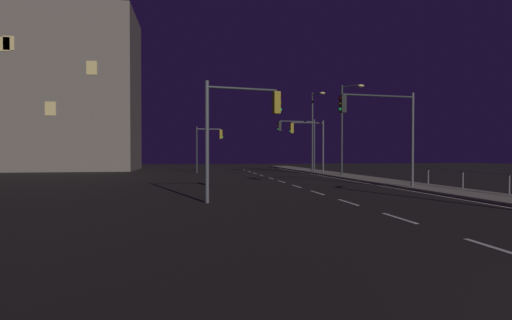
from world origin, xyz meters
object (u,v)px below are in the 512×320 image
object	(u,v)px
traffic_light_far_right	(209,141)
traffic_light_overhead_east	(298,135)
traffic_light_far_center	(381,119)
street_lamp_mid_block	(345,121)
traffic_light_mid_right	(308,136)
building_distant	(41,91)
street_lamp_far_end	(314,125)
traffic_light_near_left	(241,118)

from	to	relation	value
traffic_light_far_right	traffic_light_overhead_east	size ratio (longest dim) A/B	0.90
traffic_light_far_center	street_lamp_mid_block	size ratio (longest dim) A/B	0.68
traffic_light_mid_right	building_distant	size ratio (longest dim) A/B	0.23
street_lamp_mid_block	street_lamp_far_end	size ratio (longest dim) A/B	0.96
street_lamp_mid_block	traffic_light_overhead_east	bearing A→B (deg)	113.78
traffic_light_overhead_east	street_lamp_mid_block	distance (m)	6.49
traffic_light_mid_right	traffic_light_far_right	distance (m)	10.71
traffic_light_overhead_east	traffic_light_far_center	bearing A→B (deg)	-90.83
traffic_light_far_center	traffic_light_overhead_east	xyz separation A→B (m)	(0.26, 17.95, -0.01)
traffic_light_mid_right	street_lamp_far_end	size ratio (longest dim) A/B	0.61
traffic_light_mid_right	traffic_light_near_left	bearing A→B (deg)	-114.58
traffic_light_far_right	traffic_light_far_center	bearing A→B (deg)	-67.30
traffic_light_mid_right	building_distant	xyz separation A→B (m)	(-28.63, 14.18, 5.81)
traffic_light_overhead_east	building_distant	world-z (taller)	building_distant
traffic_light_near_left	street_lamp_far_end	world-z (taller)	street_lamp_far_end
traffic_light_far_center	building_distant	distance (m)	41.19
traffic_light_far_center	traffic_light_overhead_east	size ratio (longest dim) A/B	0.99
traffic_light_near_left	street_lamp_mid_block	size ratio (longest dim) A/B	0.63
traffic_light_far_right	traffic_light_mid_right	bearing A→B (deg)	-30.47
traffic_light_far_center	traffic_light_mid_right	bearing A→B (deg)	88.09
traffic_light_far_center	street_lamp_far_end	bearing A→B (deg)	83.42
traffic_light_far_right	street_lamp_far_end	distance (m)	11.19
traffic_light_overhead_east	traffic_light_far_right	bearing A→B (deg)	162.25
traffic_light_far_right	street_lamp_mid_block	size ratio (longest dim) A/B	0.61
traffic_light_mid_right	building_distant	world-z (taller)	building_distant
traffic_light_overhead_east	street_lamp_far_end	world-z (taller)	street_lamp_far_end
traffic_light_far_right	traffic_light_far_center	size ratio (longest dim) A/B	0.90
traffic_light_far_right	street_lamp_far_end	world-z (taller)	street_lamp_far_end
traffic_light_near_left	traffic_light_overhead_east	bearing A→B (deg)	68.54
building_distant	street_lamp_mid_block	bearing A→B (deg)	-29.47
traffic_light_far_right	traffic_light_overhead_east	world-z (taller)	traffic_light_overhead_east
traffic_light_near_left	traffic_light_far_center	bearing A→B (deg)	26.29
traffic_light_overhead_east	building_distant	bearing A→B (deg)	157.72
traffic_light_far_right	traffic_light_near_left	bearing A→B (deg)	-89.36
traffic_light_far_center	street_lamp_mid_block	bearing A→B (deg)	76.72
traffic_light_far_center	street_lamp_mid_block	world-z (taller)	street_lamp_mid_block
traffic_light_near_left	street_lamp_mid_block	xyz separation A→B (m)	(11.28, 16.24, 1.37)
traffic_light_far_center	street_lamp_far_end	size ratio (longest dim) A/B	0.65
traffic_light_near_left	street_lamp_far_end	bearing A→B (deg)	65.16
street_lamp_mid_block	traffic_light_near_left	bearing A→B (deg)	-124.79
traffic_light_far_right	traffic_light_near_left	size ratio (longest dim) A/B	0.97
street_lamp_mid_block	building_distant	world-z (taller)	building_distant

